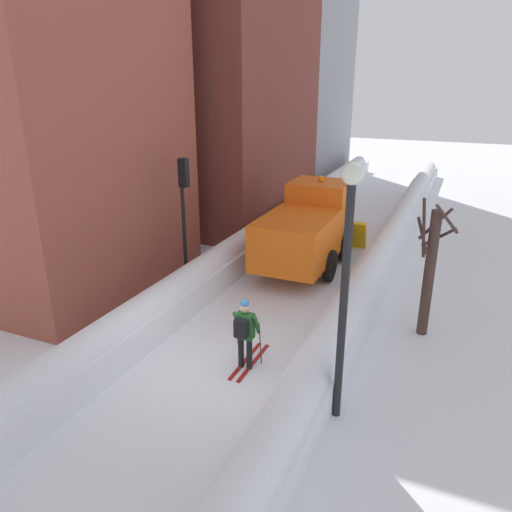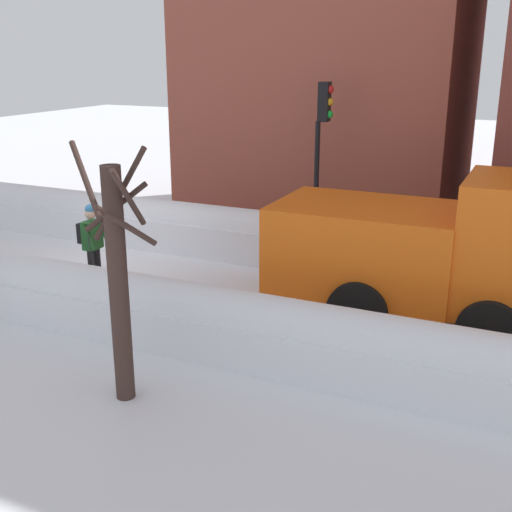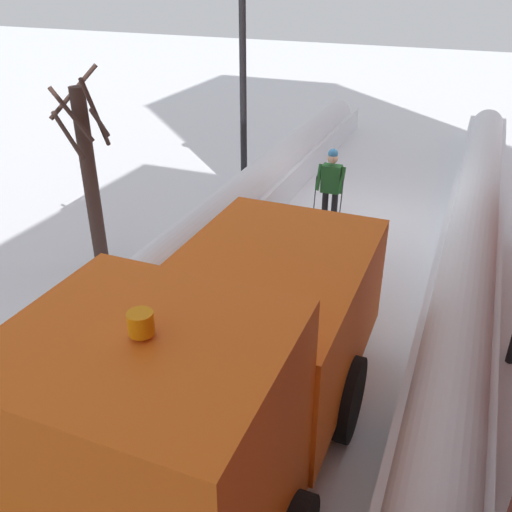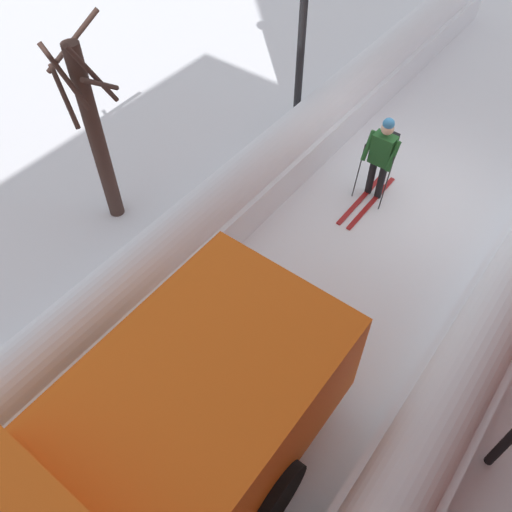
{
  "view_description": "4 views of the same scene",
  "coord_description": "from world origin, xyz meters",
  "px_view_note": "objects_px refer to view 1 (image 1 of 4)",
  "views": [
    {
      "loc": [
        4.88,
        -8.68,
        6.56
      ],
      "look_at": [
        -0.64,
        3.99,
        1.51
      ],
      "focal_mm": 34.08,
      "sensor_mm": 36.0,
      "label": 1
    },
    {
      "loc": [
        11.23,
        9.23,
        4.92
      ],
      "look_at": [
        1.17,
        4.64,
        1.37
      ],
      "focal_mm": 44.96,
      "sensor_mm": 36.0,
      "label": 2
    },
    {
      "loc": [
        -2.21,
        11.85,
        5.41
      ],
      "look_at": [
        0.67,
        4.75,
        1.3
      ],
      "focal_mm": 38.94,
      "sensor_mm": 36.0,
      "label": 3
    },
    {
      "loc": [
        -2.26,
        8.14,
        7.36
      ],
      "look_at": [
        0.79,
        4.13,
        1.38
      ],
      "focal_mm": 37.12,
      "sensor_mm": 36.0,
      "label": 4
    }
  ],
  "objects_px": {
    "plow_truck": "(308,227)",
    "bare_tree_near": "(430,269)",
    "skier": "(245,331)",
    "traffic_light_pole": "(184,198)",
    "street_lamp": "(346,266)"
  },
  "relations": [
    {
      "from": "plow_truck",
      "to": "bare_tree_near",
      "type": "relative_size",
      "value": 1.58
    },
    {
      "from": "skier",
      "to": "plow_truck",
      "type": "bearing_deg",
      "value": 95.94
    },
    {
      "from": "skier",
      "to": "bare_tree_near",
      "type": "distance_m",
      "value": 5.17
    },
    {
      "from": "plow_truck",
      "to": "bare_tree_near",
      "type": "distance_m",
      "value": 5.82
    },
    {
      "from": "skier",
      "to": "bare_tree_near",
      "type": "height_order",
      "value": "bare_tree_near"
    },
    {
      "from": "plow_truck",
      "to": "street_lamp",
      "type": "bearing_deg",
      "value": -68.13
    },
    {
      "from": "plow_truck",
      "to": "skier",
      "type": "height_order",
      "value": "plow_truck"
    },
    {
      "from": "skier",
      "to": "traffic_light_pole",
      "type": "xyz_separation_m",
      "value": [
        -3.88,
        3.84,
        1.98
      ]
    },
    {
      "from": "skier",
      "to": "traffic_light_pole",
      "type": "bearing_deg",
      "value": 135.32
    },
    {
      "from": "plow_truck",
      "to": "traffic_light_pole",
      "type": "height_order",
      "value": "traffic_light_pole"
    },
    {
      "from": "street_lamp",
      "to": "skier",
      "type": "bearing_deg",
      "value": 161.43
    },
    {
      "from": "traffic_light_pole",
      "to": "street_lamp",
      "type": "relative_size",
      "value": 0.81
    },
    {
      "from": "plow_truck",
      "to": "bare_tree_near",
      "type": "height_order",
      "value": "bare_tree_near"
    },
    {
      "from": "street_lamp",
      "to": "plow_truck",
      "type": "bearing_deg",
      "value": 111.87
    },
    {
      "from": "bare_tree_near",
      "to": "plow_truck",
      "type": "bearing_deg",
      "value": 140.44
    }
  ]
}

